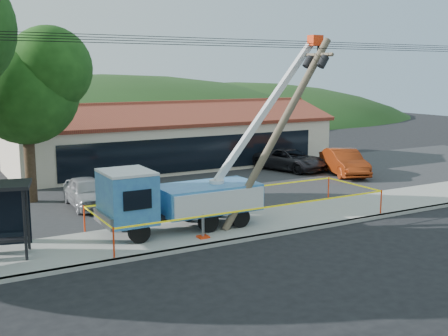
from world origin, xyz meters
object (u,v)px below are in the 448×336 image
leaning_pole (283,122)px  car_silver (88,208)px  utility_truck (178,195)px  car_dark (289,172)px  car_red (344,176)px

leaning_pole → car_silver: 10.74m
utility_truck → car_silver: size_ratio=2.43×
car_dark → leaning_pole: bearing=-145.3°
car_silver → leaning_pole: bearing=-44.9°
leaning_pole → car_silver: size_ratio=1.89×
leaning_pole → car_silver: (-6.66, 7.10, -4.53)m
utility_truck → car_dark: 16.04m
utility_truck → car_dark: utility_truck is taller
leaning_pole → car_dark: leaning_pole is taller
car_silver → car_dark: size_ratio=0.82×
car_silver → utility_truck: bearing=-68.6°
leaning_pole → car_red: 13.52m
utility_truck → car_red: bearing=23.7°
utility_truck → car_dark: size_ratio=2.00×
leaning_pole → car_red: bearing=36.3°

